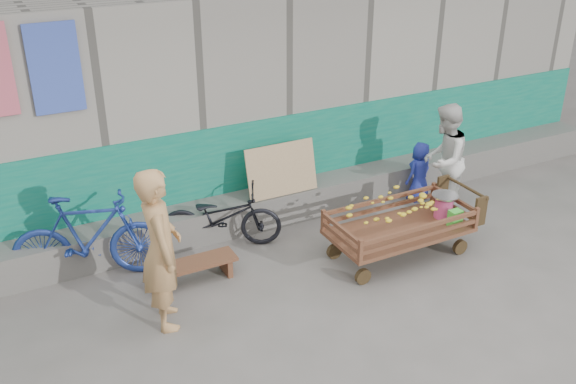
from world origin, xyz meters
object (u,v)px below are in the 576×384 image
banana_cart (398,217)px  child (419,172)px  bicycle_dark (221,217)px  bench (192,267)px  vendor_man (161,249)px  bicycle_blue (90,237)px  woman (444,160)px

banana_cart → child: (1.26, 1.18, -0.11)m
bicycle_dark → bench: bearing=160.1°
vendor_man → child: 4.37m
bench → bicycle_blue: size_ratio=0.59×
woman → bicycle_blue: 4.76m
child → bicycle_dark: size_ratio=0.59×
vendor_man → bicycle_blue: size_ratio=0.99×
bicycle_dark → bicycle_blue: (-1.63, 0.00, 0.14)m
vendor_man → bicycle_dark: vendor_man is taller
banana_cart → bench: 2.55m
vendor_man → bicycle_blue: vendor_man is taller
bench → woman: bearing=1.4°
child → bicycle_dark: bearing=-13.6°
woman → banana_cart: bearing=-5.2°
bench → vendor_man: 1.04m
bicycle_blue → banana_cart: bearing=-92.5°
bench → child: child is taller
banana_cart → bicycle_dark: (-1.80, 1.28, -0.15)m
banana_cart → bicycle_dark: bearing=144.6°
bench → bicycle_blue: bearing=147.2°
vendor_man → bench: bearing=-30.4°
bicycle_blue → woman: bearing=-78.6°
banana_cart → bicycle_dark: banana_cart is taller
bench → child: bearing=8.2°
bench → bicycle_dark: bearing=45.2°
bench → vendor_man: vendor_man is taller
banana_cart → bicycle_dark: size_ratio=1.26×
vendor_man → woman: size_ratio=1.12×
banana_cart → child: size_ratio=2.15×
banana_cart → bench: bearing=165.3°
child → woman: bearing=81.9°
woman → bicycle_blue: bearing=-41.5°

